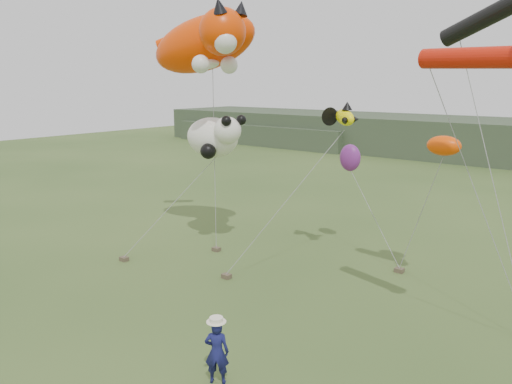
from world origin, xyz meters
The scene contains 9 objects.
ground centered at (0.00, 0.00, 0.00)m, with size 120.00×120.00×0.00m, color #385123.
headland centered at (-3.11, 44.69, 1.92)m, with size 90.00×13.00×4.00m.
festival_attendant centered at (1.33, -1.44, 0.89)m, with size 0.65×0.43×1.78m, color #15174F.
sandbag_anchors centered at (-1.63, 5.62, 0.09)m, with size 15.92×6.66×0.18m.
cat_kite centered at (-6.56, 6.57, 9.52)m, with size 6.94×3.92×3.55m.
fish_kite centered at (-0.83, 8.33, 6.40)m, with size 2.17×1.41×1.06m.
tube_kites centered at (5.62, 5.04, 9.07)m, with size 3.44×3.71×2.36m.
panda_kite centered at (-6.34, 6.70, 5.33)m, with size 3.24×2.10×2.02m.
misc_kites centered at (0.83, 9.63, 4.88)m, with size 5.91×2.43×2.09m.
Camera 1 is at (9.54, -10.02, 7.78)m, focal length 35.00 mm.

